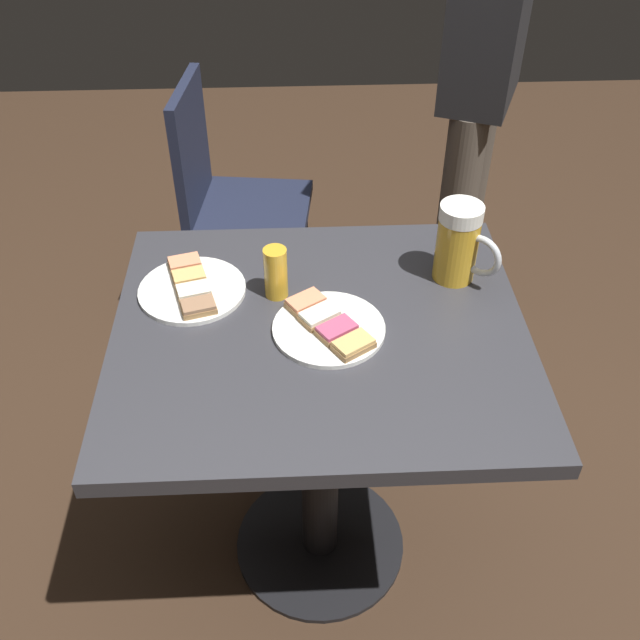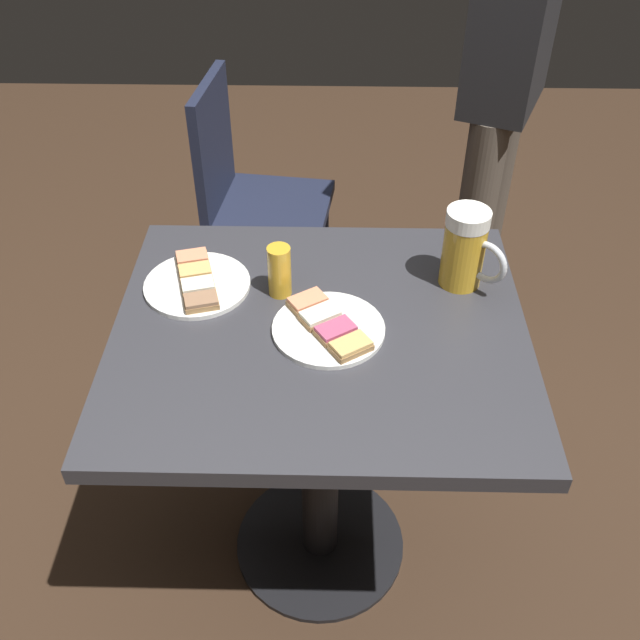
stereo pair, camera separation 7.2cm
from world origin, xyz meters
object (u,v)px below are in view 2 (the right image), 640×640
object	(u,v)px
plate_far	(328,327)
beer_mug	(466,249)
patron_standing	(506,75)
cafe_chair	(249,193)
beer_glass_small	(279,271)
plate_near	(197,283)

from	to	relation	value
plate_far	beer_mug	distance (m)	0.33
patron_standing	cafe_chair	bearing A→B (deg)	-75.87
beer_glass_small	patron_standing	distance (m)	0.95
beer_mug	cafe_chair	bearing A→B (deg)	-56.06
beer_mug	beer_glass_small	bearing A→B (deg)	6.29
beer_glass_small	cafe_chair	world-z (taller)	beer_glass_small
plate_far	beer_mug	xyz separation A→B (m)	(-0.28, -0.16, 0.08)
patron_standing	beer_mug	bearing A→B (deg)	7.33
plate_far	cafe_chair	size ratio (longest dim) A/B	0.26
beer_mug	cafe_chair	distance (m)	1.04
plate_far	beer_mug	size ratio (longest dim) A/B	1.27
plate_near	plate_far	size ratio (longest dim) A/B	1.01
plate_far	beer_glass_small	size ratio (longest dim) A/B	1.97
plate_near	patron_standing	bearing A→B (deg)	-135.63
beer_mug	plate_near	bearing A→B (deg)	2.61
plate_near	plate_far	distance (m)	0.31
beer_glass_small	plate_far	bearing A→B (deg)	130.77
plate_near	plate_far	world-z (taller)	same
plate_near	beer_mug	bearing A→B (deg)	-177.39
plate_near	beer_mug	xyz separation A→B (m)	(-0.56, -0.03, 0.08)
beer_mug	cafe_chair	world-z (taller)	beer_mug
plate_far	patron_standing	size ratio (longest dim) A/B	0.14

